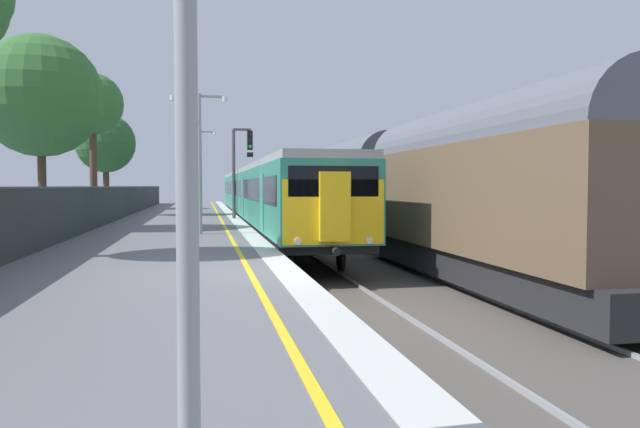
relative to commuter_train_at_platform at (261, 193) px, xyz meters
The scene contains 9 objects.
ground 23.26m from the commuter_train_at_platform, 88.65° to the right, with size 17.40×110.00×1.21m.
commuter_train_at_platform is the anchor object (origin of this frame).
freight_train_adjacent_track 13.31m from the commuter_train_at_platform, 72.48° to the right, with size 2.60×28.56×4.88m.
signal_gantry 3.94m from the commuter_train_at_platform, 114.23° to the right, with size 1.10×0.24×4.69m.
platform_lamp_mid 13.87m from the commuter_train_at_platform, 104.46° to the right, with size 2.00×0.20×4.95m.
platform_lamp_far 6.23m from the commuter_train_at_platform, 125.35° to the left, with size 2.00×0.20×5.28m.
background_tree_left 10.82m from the commuter_train_at_platform, behind, with size 3.50×3.45×8.08m.
background_tree_centre 14.49m from the commuter_train_at_platform, 132.83° to the right, with size 4.64×4.64×7.46m.
background_tree_right 15.70m from the commuter_train_at_platform, 131.63° to the left, with size 4.29×4.29×6.97m.
Camera 1 is at (-1.25, -12.15, 1.70)m, focal length 34.25 mm.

